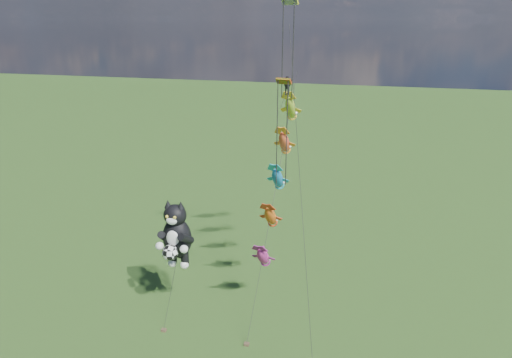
# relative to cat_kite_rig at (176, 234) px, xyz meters

# --- Properties ---
(ground) EXTENTS (300.00, 300.00, 0.00)m
(ground) POSITION_rel_cat_kite_rig_xyz_m (-3.75, -5.70, -7.60)
(ground) COLOR #17390E
(cat_kite_rig) EXTENTS (2.79, 4.28, 10.59)m
(cat_kite_rig) POSITION_rel_cat_kite_rig_xyz_m (0.00, 0.00, 0.00)
(cat_kite_rig) COLOR brown
(cat_kite_rig) RESTS_ON ground
(fish_windsock_rig) EXTENTS (1.65, 15.94, 19.49)m
(fish_windsock_rig) POSITION_rel_cat_kite_rig_xyz_m (7.23, 6.09, 3.35)
(fish_windsock_rig) COLOR brown
(fish_windsock_rig) RESTS_ON ground
(parafoil_rig) EXTENTS (6.03, 16.78, 25.71)m
(parafoil_rig) POSITION_rel_cat_kite_rig_xyz_m (8.46, 3.13, 11.84)
(parafoil_rig) COLOR brown
(parafoil_rig) RESTS_ON ground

